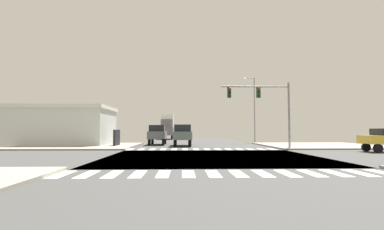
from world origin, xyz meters
TOP-DOWN VIEW (x-y plane):
  - ground at (0.00, 0.00)m, footprint 90.00×90.00m
  - sidewalk_corner_ne at (13.00, 12.00)m, footprint 12.00×12.00m
  - sidewalk_corner_nw at (-13.00, 12.00)m, footprint 12.00×12.00m
  - crosswalk_near at (-0.25, -7.30)m, footprint 13.50×2.00m
  - crosswalk_far at (-0.25, 7.30)m, footprint 13.50×2.00m
  - traffic_signal_mast at (5.43, 7.32)m, footprint 6.48×0.55m
  - street_lamp at (8.12, 21.51)m, footprint 1.78×0.32m
  - bank_building at (-17.14, 14.39)m, footprint 15.02×7.46m
  - pickup_nearside_1 at (-5.00, 15.45)m, footprint 2.00×5.10m
  - pickup_crossing_2 at (-2.00, 12.59)m, footprint 2.00×5.10m
  - box_truck_leading_1 at (-5.00, 37.07)m, footprint 2.40×7.20m

SIDE VIEW (x-z plane):
  - ground at x=0.00m, z-range -0.05..0.00m
  - crosswalk_near at x=-0.25m, z-range 0.00..0.01m
  - crosswalk_far at x=-0.25m, z-range 0.00..0.01m
  - sidewalk_corner_ne at x=13.00m, z-range 0.00..0.14m
  - sidewalk_corner_nw at x=-13.00m, z-range 0.00..0.14m
  - pickup_nearside_1 at x=-5.00m, z-range 0.12..2.47m
  - pickup_crossing_2 at x=-2.00m, z-range 0.12..2.47m
  - bank_building at x=-17.14m, z-range 0.01..4.49m
  - box_truck_leading_1 at x=-5.00m, z-range 0.14..4.99m
  - traffic_signal_mast at x=5.43m, z-range 1.48..7.70m
  - street_lamp at x=8.12m, z-range 0.81..10.15m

